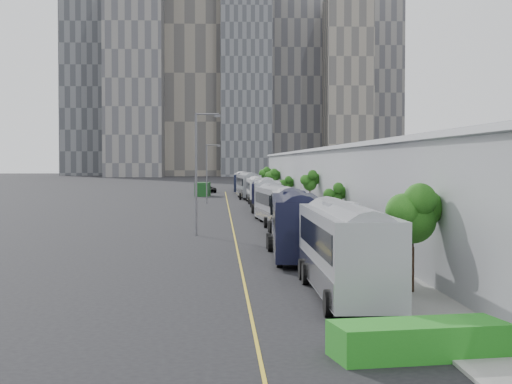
{
  "coord_description": "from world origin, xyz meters",
  "views": [
    {
      "loc": [
        -2.7,
        -30.26,
        5.83
      ],
      "look_at": [
        0.74,
        49.06,
        3.0
      ],
      "focal_mm": 60.0,
      "sensor_mm": 36.0,
      "label": 1
    }
  ],
  "objects": [
    {
      "name": "hedge",
      "position": [
        3.24,
        -5.26,
        0.53
      ],
      "size": [
        5.46,
        2.91,
        1.06
      ],
      "primitive_type": "cube",
      "rotation": [
        0.0,
        0.0,
        0.17
      ],
      "color": "#21741D",
      "rests_on": "ground"
    },
    {
      "name": "bus_8",
      "position": [
        2.21,
        117.54,
        1.6
      ],
      "size": [
        2.89,
        12.98,
        3.79
      ],
      "rotation": [
        0.0,
        0.0,
        -0.0
      ],
      "color": "#AFB4BA",
      "rests_on": "ground"
    },
    {
      "name": "bus_4",
      "position": [
        2.49,
        61.6,
        1.68
      ],
      "size": [
        3.36,
        13.7,
        3.97
      ],
      "rotation": [
        0.0,
        0.0,
        -0.05
      ],
      "color": "#9798A0",
      "rests_on": "ground"
    },
    {
      "name": "lane_line",
      "position": [
        -1.5,
        55.0,
        0.01
      ],
      "size": [
        0.12,
        160.0,
        0.02
      ],
      "primitive_type": "cube",
      "color": "gold",
      "rests_on": "ground"
    },
    {
      "name": "shipping_container",
      "position": [
        -5.46,
        113.98,
        1.15
      ],
      "size": [
        2.62,
        5.8,
        2.3
      ],
      "primitive_type": "cube",
      "rotation": [
        0.0,
        0.0,
        -0.06
      ],
      "color": "#113915",
      "rests_on": "ground"
    },
    {
      "name": "street_lamp_far",
      "position": [
        -4.22,
        89.35,
        4.8
      ],
      "size": [
        2.04,
        0.22,
        8.25
      ],
      "color": "#59595E",
      "rests_on": "ground"
    },
    {
      "name": "ground",
      "position": [
        0.0,
        0.0,
        0.0
      ],
      "size": [
        800.0,
        800.0,
        0.0
      ],
      "primitive_type": "plane",
      "color": "black",
      "rests_on": "ground"
    },
    {
      "name": "bus_3",
      "position": [
        2.63,
        48.92,
        1.53
      ],
      "size": [
        3.49,
        12.58,
        3.63
      ],
      "rotation": [
        0.0,
        0.0,
        0.08
      ],
      "color": "gray",
      "rests_on": "ground"
    },
    {
      "name": "tree_0",
      "position": [
        5.76,
        6.68,
        3.57
      ],
      "size": [
        2.08,
        2.08,
        4.63
      ],
      "color": "black",
      "rests_on": "ground"
    },
    {
      "name": "bus_2",
      "position": [
        2.74,
        35.21,
        1.55
      ],
      "size": [
        3.09,
        12.67,
        3.68
      ],
      "rotation": [
        0.0,
        0.0,
        -0.04
      ],
      "color": "#B5B5B7",
      "rests_on": "ground"
    },
    {
      "name": "depot",
      "position": [
        12.99,
        55.0,
        3.51
      ],
      "size": [
        12.45,
        160.4,
        7.2
      ],
      "color": "gray",
      "rests_on": "ground"
    },
    {
      "name": "bus_1",
      "position": [
        1.97,
        21.32,
        1.68
      ],
      "size": [
        3.42,
        13.76,
        3.99
      ],
      "rotation": [
        0.0,
        0.0,
        -0.05
      ],
      "color": "black",
      "rests_on": "ground"
    },
    {
      "name": "tree_1",
      "position": [
        6.21,
        35.06,
        3.02
      ],
      "size": [
        1.19,
        1.19,
        3.7
      ],
      "color": "black",
      "rests_on": "ground"
    },
    {
      "name": "bus_10",
      "position": [
        2.31,
        145.75,
        1.57
      ],
      "size": [
        3.47,
        12.85,
        3.71
      ],
      "rotation": [
        0.0,
        0.0,
        0.07
      ],
      "color": "silver",
      "rests_on": "ground"
    },
    {
      "name": "tree_3",
      "position": [
        6.1,
        80.6,
        2.75
      ],
      "size": [
        1.4,
        1.4,
        3.5
      ],
      "color": "black",
      "rests_on": "ground"
    },
    {
      "name": "bus_9",
      "position": [
        1.91,
        130.34,
        1.58
      ],
      "size": [
        3.87,
        12.97,
        3.73
      ],
      "rotation": [
        0.0,
        0.0,
        -0.1
      ],
      "color": "black",
      "rests_on": "ground"
    },
    {
      "name": "suv",
      "position": [
        -4.77,
        130.28,
        0.71
      ],
      "size": [
        3.65,
        5.58,
        1.43
      ],
      "primitive_type": "imported",
      "rotation": [
        0.0,
        0.0,
        0.27
      ],
      "color": "black",
      "rests_on": "ground"
    },
    {
      "name": "street_lamp_near",
      "position": [
        -4.33,
        37.13,
        5.53
      ],
      "size": [
        2.04,
        0.22,
        9.67
      ],
      "color": "#59595E",
      "rests_on": "ground"
    },
    {
      "name": "tree_4",
      "position": [
        5.79,
        105.08,
        3.42
      ],
      "size": [
        2.01,
        2.01,
        4.45
      ],
      "color": "black",
      "rests_on": "ground"
    },
    {
      "name": "tree_5",
      "position": [
        5.83,
        125.8,
        3.58
      ],
      "size": [
        1.95,
        1.95,
        4.58
      ],
      "color": "black",
      "rests_on": "ground"
    },
    {
      "name": "bus_0",
      "position": [
        2.75,
        6.31,
        1.69
      ],
      "size": [
        3.04,
        13.69,
        4.0
      ],
      "rotation": [
        0.0,
        0.0,
        -0.0
      ],
      "color": "#999BA2",
      "rests_on": "ground"
    },
    {
      "name": "skyline",
      "position": [
        -2.9,
        324.16,
        50.85
      ],
      "size": [
        145.0,
        64.0,
        120.0
      ],
      "color": "slate",
      "rests_on": "ground"
    },
    {
      "name": "bus_6",
      "position": [
        2.69,
        91.24,
        1.54
      ],
      "size": [
        2.8,
        12.52,
        3.65
      ],
      "rotation": [
        0.0,
        0.0,
        0.01
      ],
      "color": "silver",
      "rests_on": "ground"
    },
    {
      "name": "tree_2",
      "position": [
        6.13,
        52.35,
        3.77
      ],
      "size": [
        1.35,
        1.35,
        4.54
      ],
      "color": "black",
      "rests_on": "ground"
    },
    {
      "name": "bus_7",
      "position": [
        1.95,
        104.93,
        1.72
      ],
      "size": [
        3.53,
        14.06,
        4.07
      ],
      "rotation": [
        0.0,
        0.0,
        0.05
      ],
      "color": "gray",
      "rests_on": "ground"
    },
    {
      "name": "sidewalk",
      "position": [
        9.0,
        55.0,
        0.06
      ],
      "size": [
        10.0,
        170.0,
        0.12
      ],
      "primitive_type": "cube",
      "color": "gray",
      "rests_on": "ground"
    },
    {
      "name": "bus_5",
      "position": [
        2.62,
        75.14,
        1.47
      ],
      "size": [
        3.05,
        12.07,
        3.5
      ],
      "rotation": [
        0.0,
        0.0,
        -0.05
      ],
      "color": "black",
      "rests_on": "ground"
    }
  ]
}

